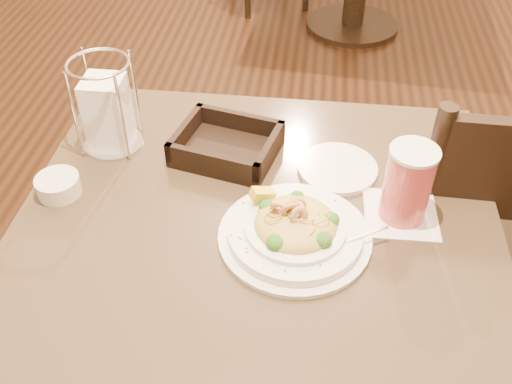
# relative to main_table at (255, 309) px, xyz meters

# --- Properties ---
(main_table) EXTENTS (0.90, 0.90, 0.73)m
(main_table) POSITION_rel_main_table_xyz_m (0.00, 0.00, 0.00)
(main_table) COLOR black
(main_table) RESTS_ON ground
(dining_chair_near) EXTENTS (0.43, 0.43, 0.93)m
(dining_chair_near) POSITION_rel_main_table_xyz_m (0.51, 0.28, -0.01)
(dining_chair_near) COLOR black
(dining_chair_near) RESTS_ON ground
(pasta_bowl) EXTENTS (0.30, 0.28, 0.09)m
(pasta_bowl) POSITION_rel_main_table_xyz_m (0.07, -0.01, 0.26)
(pasta_bowl) COLOR white
(pasta_bowl) RESTS_ON main_table
(drink_glass) EXTENTS (0.14, 0.14, 0.15)m
(drink_glass) POSITION_rel_main_table_xyz_m (0.27, 0.08, 0.31)
(drink_glass) COLOR white
(drink_glass) RESTS_ON main_table
(bread_basket) EXTENTS (0.24, 0.21, 0.06)m
(bread_basket) POSITION_rel_main_table_xyz_m (-0.09, 0.22, 0.25)
(bread_basket) COLOR black
(bread_basket) RESTS_ON main_table
(napkin_caddy) EXTENTS (0.13, 0.13, 0.20)m
(napkin_caddy) POSITION_rel_main_table_xyz_m (-0.33, 0.23, 0.32)
(napkin_caddy) COLOR silver
(napkin_caddy) RESTS_ON main_table
(side_plate) EXTENTS (0.16, 0.16, 0.01)m
(side_plate) POSITION_rel_main_table_xyz_m (0.15, 0.19, 0.24)
(side_plate) COLOR white
(side_plate) RESTS_ON main_table
(butter_ramekin) EXTENTS (0.09, 0.09, 0.04)m
(butter_ramekin) POSITION_rel_main_table_xyz_m (-0.39, 0.06, 0.25)
(butter_ramekin) COLOR white
(butter_ramekin) RESTS_ON main_table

